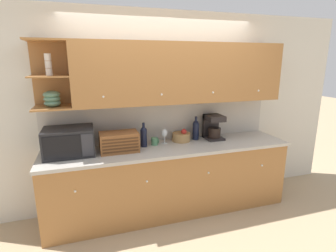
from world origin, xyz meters
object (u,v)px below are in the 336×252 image
object	(u,v)px
second_wine_bottle	(144,136)
coffee_maker	(213,127)
fruit_basket	(181,137)
wine_bottle	(196,129)
mug	(155,141)
wine_glass	(164,133)
microwave	(69,141)
bread_box	(119,142)

from	to	relation	value
second_wine_bottle	coffee_maker	world-z (taller)	coffee_maker
second_wine_bottle	fruit_basket	size ratio (longest dim) A/B	1.28
wine_bottle	coffee_maker	bearing A→B (deg)	-6.56
mug	fruit_basket	distance (m)	0.40
mug	wine_glass	distance (m)	0.17
second_wine_bottle	coffee_maker	xyz separation A→B (m)	(1.00, 0.06, 0.03)
microwave	mug	distance (m)	1.04
fruit_basket	coffee_maker	size ratio (longest dim) A/B	0.73
mug	wine_bottle	xyz separation A→B (m)	(0.61, 0.07, 0.10)
mug	coffee_maker	distance (m)	0.86
microwave	wine_bottle	xyz separation A→B (m)	(1.64, 0.11, -0.01)
microwave	mug	xyz separation A→B (m)	(1.04, 0.05, -0.11)
bread_box	coffee_maker	bearing A→B (deg)	6.37
coffee_maker	mug	bearing A→B (deg)	-177.46
mug	wine_glass	bearing A→B (deg)	11.71
mug	wine_bottle	bearing A→B (deg)	6.28
microwave	coffee_maker	world-z (taller)	coffee_maker
second_wine_bottle	wine_glass	size ratio (longest dim) A/B	1.54
bread_box	wine_bottle	distance (m)	1.09
mug	wine_bottle	distance (m)	0.62
bread_box	fruit_basket	size ratio (longest dim) A/B	1.86
coffee_maker	fruit_basket	bearing A→B (deg)	177.66
mug	coffee_maker	size ratio (longest dim) A/B	0.29
second_wine_bottle	fruit_basket	distance (m)	0.55
second_wine_bottle	bread_box	bearing A→B (deg)	-164.82
bread_box	second_wine_bottle	world-z (taller)	second_wine_bottle
second_wine_bottle	wine_glass	xyz separation A→B (m)	(0.29, 0.05, -0.00)
microwave	bread_box	distance (m)	0.57
wine_glass	wine_bottle	distance (m)	0.47
mug	coffee_maker	xyz separation A→B (m)	(0.85, 0.04, 0.12)
wine_glass	bread_box	bearing A→B (deg)	-167.17
wine_glass	coffee_maker	bearing A→B (deg)	0.71
bread_box	microwave	bearing A→B (deg)	173.71
mug	bread_box	bearing A→B (deg)	-166.84
microwave	bread_box	size ratio (longest dim) A/B	1.22
wine_glass	wine_bottle	world-z (taller)	wine_bottle
mug	wine_bottle	world-z (taller)	wine_bottle
microwave	coffee_maker	bearing A→B (deg)	2.60
microwave	mug	world-z (taller)	microwave
microwave	fruit_basket	world-z (taller)	microwave
microwave	coffee_maker	size ratio (longest dim) A/B	1.66
bread_box	mug	distance (m)	0.49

